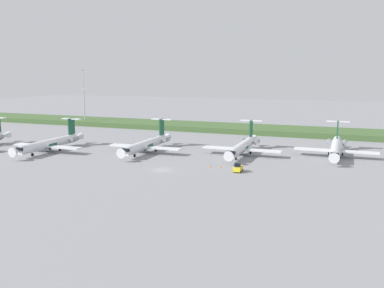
{
  "coord_description": "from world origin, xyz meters",
  "views": [
    {
      "loc": [
        41.67,
        -89.55,
        23.68
      ],
      "look_at": [
        0.0,
        21.48,
        3.0
      ],
      "focal_mm": 38.51,
      "sensor_mm": 36.0,
      "label": 1
    }
  ],
  "objects_px": {
    "regional_jet_fifth": "(336,147)",
    "safety_cone_front_marker": "(210,166)",
    "regional_jet_second": "(51,143)",
    "antenna_mast": "(84,102)",
    "regional_jet_fourth": "(243,146)",
    "safety_cone_mid_marker": "(220,167)",
    "baggage_tug": "(238,168)",
    "regional_jet_third": "(147,144)",
    "safety_cone_rear_marker": "(239,168)"
  },
  "relations": [
    {
      "from": "regional_jet_second",
      "to": "safety_cone_rear_marker",
      "type": "bearing_deg",
      "value": -2.87
    },
    {
      "from": "regional_jet_second",
      "to": "safety_cone_front_marker",
      "type": "distance_m",
      "value": 51.99
    },
    {
      "from": "regional_jet_fourth",
      "to": "safety_cone_front_marker",
      "type": "relative_size",
      "value": 56.36
    },
    {
      "from": "regional_jet_fifth",
      "to": "baggage_tug",
      "type": "xyz_separation_m",
      "value": [
        -21.44,
        -28.33,
        -1.53
      ]
    },
    {
      "from": "regional_jet_fourth",
      "to": "safety_cone_front_marker",
      "type": "distance_m",
      "value": 19.39
    },
    {
      "from": "regional_jet_fifth",
      "to": "antenna_mast",
      "type": "relative_size",
      "value": 1.24
    },
    {
      "from": "safety_cone_rear_marker",
      "to": "regional_jet_fifth",
      "type": "bearing_deg",
      "value": 49.31
    },
    {
      "from": "safety_cone_front_marker",
      "to": "regional_jet_fourth",
      "type": "bearing_deg",
      "value": 77.99
    },
    {
      "from": "regional_jet_third",
      "to": "regional_jet_fifth",
      "type": "relative_size",
      "value": 1.0
    },
    {
      "from": "antenna_mast",
      "to": "regional_jet_second",
      "type": "bearing_deg",
      "value": -63.88
    },
    {
      "from": "regional_jet_fourth",
      "to": "regional_jet_third",
      "type": "bearing_deg",
      "value": -166.85
    },
    {
      "from": "antenna_mast",
      "to": "safety_cone_front_marker",
      "type": "height_order",
      "value": "antenna_mast"
    },
    {
      "from": "safety_cone_front_marker",
      "to": "safety_cone_mid_marker",
      "type": "bearing_deg",
      "value": 9.38
    },
    {
      "from": "regional_jet_fourth",
      "to": "baggage_tug",
      "type": "height_order",
      "value": "regional_jet_fourth"
    },
    {
      "from": "regional_jet_fourth",
      "to": "baggage_tug",
      "type": "xyz_separation_m",
      "value": [
        3.99,
        -21.33,
        -1.53
      ]
    },
    {
      "from": "regional_jet_fifth",
      "to": "safety_cone_front_marker",
      "type": "relative_size",
      "value": 56.36
    },
    {
      "from": "regional_jet_fifth",
      "to": "safety_cone_front_marker",
      "type": "bearing_deg",
      "value": -138.73
    },
    {
      "from": "regional_jet_second",
      "to": "baggage_tug",
      "type": "xyz_separation_m",
      "value": [
        59.84,
        -5.75,
        -1.53
      ]
    },
    {
      "from": "regional_jet_second",
      "to": "antenna_mast",
      "type": "bearing_deg",
      "value": 116.12
    },
    {
      "from": "regional_jet_fourth",
      "to": "regional_jet_second",
      "type": "bearing_deg",
      "value": -164.41
    },
    {
      "from": "regional_jet_second",
      "to": "safety_cone_mid_marker",
      "type": "bearing_deg",
      "value": -2.97
    },
    {
      "from": "regional_jet_second",
      "to": "antenna_mast",
      "type": "relative_size",
      "value": 1.24
    },
    {
      "from": "regional_jet_fourth",
      "to": "safety_cone_front_marker",
      "type": "height_order",
      "value": "regional_jet_fourth"
    },
    {
      "from": "regional_jet_third",
      "to": "regional_jet_fourth",
      "type": "relative_size",
      "value": 1.0
    },
    {
      "from": "baggage_tug",
      "to": "safety_cone_front_marker",
      "type": "relative_size",
      "value": 5.82
    },
    {
      "from": "regional_jet_second",
      "to": "regional_jet_fifth",
      "type": "xyz_separation_m",
      "value": [
        81.28,
        22.58,
        0.0
      ]
    },
    {
      "from": "baggage_tug",
      "to": "safety_cone_mid_marker",
      "type": "xyz_separation_m",
      "value": [
        -5.38,
        2.93,
        -0.73
      ]
    },
    {
      "from": "regional_jet_second",
      "to": "antenna_mast",
      "type": "distance_m",
      "value": 65.7
    },
    {
      "from": "regional_jet_second",
      "to": "safety_cone_front_marker",
      "type": "xyz_separation_m",
      "value": [
        51.84,
        -3.26,
        -2.26
      ]
    },
    {
      "from": "safety_cone_mid_marker",
      "to": "safety_cone_rear_marker",
      "type": "relative_size",
      "value": 1.0
    },
    {
      "from": "regional_jet_fourth",
      "to": "safety_cone_front_marker",
      "type": "bearing_deg",
      "value": -102.01
    },
    {
      "from": "regional_jet_second",
      "to": "safety_cone_mid_marker",
      "type": "height_order",
      "value": "regional_jet_second"
    },
    {
      "from": "safety_cone_front_marker",
      "to": "regional_jet_third",
      "type": "bearing_deg",
      "value": 152.56
    },
    {
      "from": "regional_jet_second",
      "to": "regional_jet_fourth",
      "type": "relative_size",
      "value": 1.0
    },
    {
      "from": "safety_cone_front_marker",
      "to": "safety_cone_rear_marker",
      "type": "relative_size",
      "value": 1.0
    },
    {
      "from": "regional_jet_third",
      "to": "regional_jet_fifth",
      "type": "bearing_deg",
      "value": 14.23
    },
    {
      "from": "safety_cone_rear_marker",
      "to": "safety_cone_front_marker",
      "type": "bearing_deg",
      "value": -177.83
    },
    {
      "from": "safety_cone_rear_marker",
      "to": "antenna_mast",
      "type": "bearing_deg",
      "value": 145.04
    },
    {
      "from": "regional_jet_fifth",
      "to": "safety_cone_front_marker",
      "type": "xyz_separation_m",
      "value": [
        -29.44,
        -25.84,
        -2.26
      ]
    },
    {
      "from": "regional_jet_fourth",
      "to": "regional_jet_fifth",
      "type": "relative_size",
      "value": 1.0
    },
    {
      "from": "antenna_mast",
      "to": "safety_cone_rear_marker",
      "type": "xyz_separation_m",
      "value": [
        88.03,
        -61.54,
        -10.04
      ]
    },
    {
      "from": "regional_jet_fifth",
      "to": "safety_cone_rear_marker",
      "type": "height_order",
      "value": "regional_jet_fifth"
    },
    {
      "from": "regional_jet_second",
      "to": "baggage_tug",
      "type": "height_order",
      "value": "regional_jet_second"
    },
    {
      "from": "safety_cone_rear_marker",
      "to": "regional_jet_fourth",
      "type": "bearing_deg",
      "value": 100.56
    },
    {
      "from": "regional_jet_fourth",
      "to": "safety_cone_mid_marker",
      "type": "relative_size",
      "value": 56.36
    },
    {
      "from": "regional_jet_fifth",
      "to": "safety_cone_rear_marker",
      "type": "xyz_separation_m",
      "value": [
        -21.98,
        -25.56,
        -2.26
      ]
    },
    {
      "from": "regional_jet_second",
      "to": "safety_cone_rear_marker",
      "type": "height_order",
      "value": "regional_jet_second"
    },
    {
      "from": "regional_jet_third",
      "to": "safety_cone_rear_marker",
      "type": "distance_m",
      "value": 33.57
    },
    {
      "from": "regional_jet_second",
      "to": "baggage_tug",
      "type": "distance_m",
      "value": 60.13
    },
    {
      "from": "regional_jet_third",
      "to": "safety_cone_rear_marker",
      "type": "height_order",
      "value": "regional_jet_third"
    }
  ]
}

